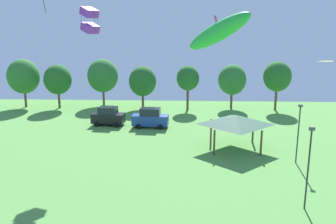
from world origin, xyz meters
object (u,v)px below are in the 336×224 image
(light_post_0, at_px, (298,130))
(treeline_tree_3, at_px, (143,81))
(kite_flying_0, at_px, (332,67))
(park_pavilion, at_px, (235,120))
(light_post_1, at_px, (309,163))
(treeline_tree_4, at_px, (188,78))
(treeline_tree_0, at_px, (23,76))
(treeline_tree_2, at_px, (103,76))
(treeline_tree_6, at_px, (277,77))
(parked_car_leftmost, at_px, (108,116))
(kite_flying_1, at_px, (90,20))
(parked_car_second_from_left, at_px, (150,118))
(treeline_tree_1, at_px, (58,80))
(kite_flying_4, at_px, (218,32))
(treeline_tree_5, at_px, (232,80))

(light_post_0, height_order, treeline_tree_3, treeline_tree_3)
(kite_flying_0, height_order, park_pavilion, kite_flying_0)
(kite_flying_0, height_order, light_post_1, kite_flying_0)
(light_post_1, height_order, treeline_tree_4, treeline_tree_4)
(park_pavilion, xyz_separation_m, treeline_tree_0, (-30.36, 18.72, 1.78))
(treeline_tree_2, bearing_deg, treeline_tree_6, -5.06)
(parked_car_leftmost, bearing_deg, treeline_tree_6, 28.30)
(treeline_tree_0, height_order, treeline_tree_4, treeline_tree_0)
(treeline_tree_4, bearing_deg, park_pavilion, -75.41)
(kite_flying_1, height_order, parked_car_leftmost, kite_flying_1)
(kite_flying_1, xyz_separation_m, light_post_0, (19.57, -3.01, -9.80))
(park_pavilion, bearing_deg, light_post_1, -76.01)
(parked_car_leftmost, xyz_separation_m, treeline_tree_0, (-15.35, 10.25, 3.68))
(parked_car_second_from_left, xyz_separation_m, treeline_tree_1, (-15.27, 10.53, 3.27))
(kite_flying_4, height_order, parked_car_leftmost, kite_flying_4)
(light_post_0, bearing_deg, treeline_tree_5, 97.35)
(kite_flying_1, xyz_separation_m, treeline_tree_2, (-3.89, 21.48, -8.20))
(kite_flying_0, height_order, treeline_tree_1, kite_flying_0)
(light_post_1, height_order, treeline_tree_5, treeline_tree_5)
(light_post_1, bearing_deg, park_pavilion, 103.99)
(treeline_tree_5, bearing_deg, parked_car_second_from_left, -134.68)
(kite_flying_4, distance_m, treeline_tree_3, 38.39)
(kite_flying_0, xyz_separation_m, light_post_1, (-7.71, -16.58, -4.74))
(kite_flying_0, distance_m, treeline_tree_0, 43.87)
(treeline_tree_5, xyz_separation_m, treeline_tree_6, (6.56, -1.18, 0.69))
(kite_flying_0, distance_m, treeline_tree_4, 21.15)
(parked_car_leftmost, bearing_deg, treeline_tree_4, 48.55)
(parked_car_leftmost, distance_m, treeline_tree_4, 14.50)
(kite_flying_1, height_order, treeline_tree_3, kite_flying_1)
(parked_car_second_from_left, height_order, treeline_tree_3, treeline_tree_3)
(kite_flying_4, relative_size, treeline_tree_6, 0.47)
(kite_flying_4, relative_size, treeline_tree_4, 0.51)
(parked_car_leftmost, bearing_deg, treeline_tree_0, 152.17)
(parked_car_leftmost, xyz_separation_m, treeline_tree_1, (-9.75, 9.70, 3.30))
(parked_car_second_from_left, relative_size, treeline_tree_1, 0.67)
(treeline_tree_5, bearing_deg, kite_flying_1, -129.25)
(light_post_1, xyz_separation_m, treeline_tree_2, (-21.41, 33.23, 1.43))
(light_post_1, xyz_separation_m, treeline_tree_1, (-27.89, 30.75, 1.14))
(kite_flying_1, height_order, treeline_tree_2, kite_flying_1)
(treeline_tree_3, xyz_separation_m, treeline_tree_4, (6.96, -0.61, 0.58))
(treeline_tree_4, bearing_deg, treeline_tree_3, 175.04)
(light_post_1, relative_size, treeline_tree_1, 0.87)
(kite_flying_1, bearing_deg, park_pavilion, 3.32)
(kite_flying_1, bearing_deg, treeline_tree_6, 39.54)
(parked_car_leftmost, height_order, parked_car_second_from_left, parked_car_second_from_left)
(parked_car_second_from_left, height_order, light_post_1, light_post_1)
(light_post_0, relative_size, treeline_tree_5, 0.82)
(park_pavilion, height_order, light_post_1, light_post_1)
(parked_car_second_from_left, relative_size, treeline_tree_2, 0.62)
(treeline_tree_0, bearing_deg, kite_flying_1, -50.75)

